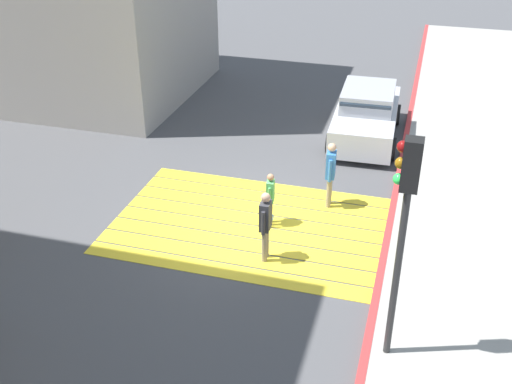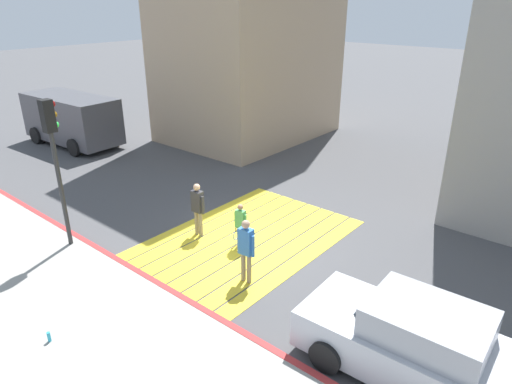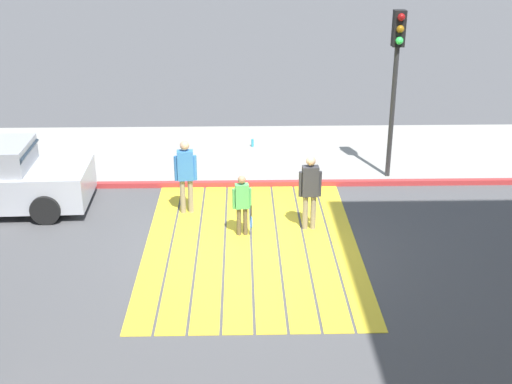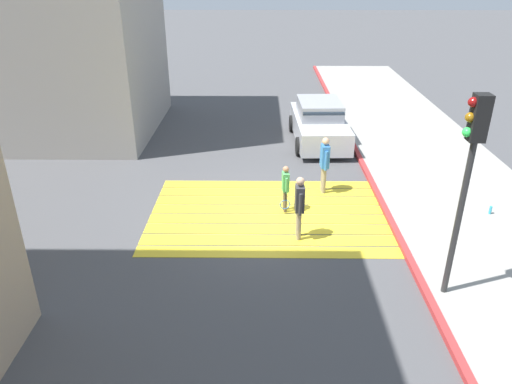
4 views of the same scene
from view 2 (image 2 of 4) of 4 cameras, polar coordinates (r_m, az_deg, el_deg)
ground_plane at (r=13.52m, az=-1.16°, el=-5.88°), size 120.00×120.00×0.00m
crosswalk_stripes at (r=13.52m, az=-1.16°, el=-5.86°), size 6.40×4.35×0.01m
sidewalk_west at (r=10.67m, az=-22.19°, el=-16.46°), size 4.80×40.00×0.12m
curb_painted at (r=11.61m, az=-11.96°, el=-11.47°), size 0.16×40.00×0.13m
building_far_north at (r=22.97m, az=-0.96°, el=22.63°), size 8.00×6.03×12.68m
car_parked_near_curb at (r=9.23m, az=19.56°, el=-17.66°), size 2.10×4.36×1.57m
van_down_street at (r=23.65m, az=-22.16°, el=8.57°), size 2.55×5.30×2.35m
traffic_light_corner at (r=13.00m, az=-24.09°, el=5.37°), size 0.39×0.28×4.24m
water_bottle at (r=10.56m, az=-24.59°, el=-16.23°), size 0.07×0.07×0.22m
pedestrian_adult_lead at (r=11.12m, az=-1.27°, el=-6.89°), size 0.25×0.50×1.72m
pedestrian_adult_trailing at (r=13.40m, az=-7.35°, el=-1.74°), size 0.22×0.49×1.66m
pedestrian_child_with_racket at (r=12.75m, az=-1.99°, el=-3.94°), size 0.28×0.42×1.34m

